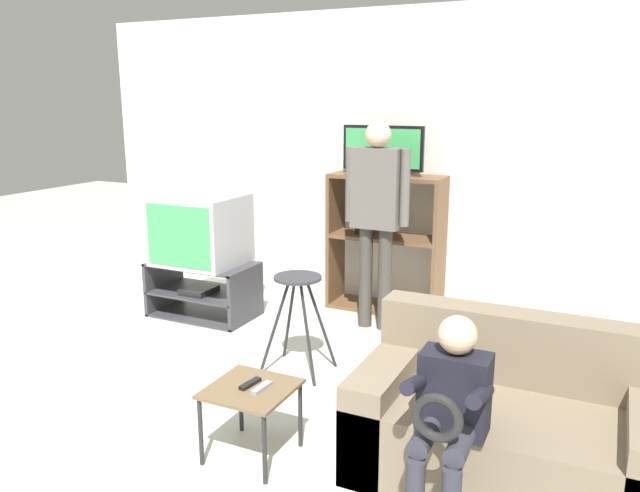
# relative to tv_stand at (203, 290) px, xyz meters

# --- Properties ---
(wall_back) EXTENTS (6.40, 0.06, 2.60)m
(wall_back) POSITION_rel_tv_stand_xyz_m (1.46, 1.07, 1.07)
(wall_back) COLOR silver
(wall_back) RESTS_ON ground_plane
(tv_stand) EXTENTS (0.89, 0.52, 0.47)m
(tv_stand) POSITION_rel_tv_stand_xyz_m (0.00, 0.00, 0.00)
(tv_stand) COLOR #38383D
(tv_stand) RESTS_ON ground_plane
(television_main) EXTENTS (0.70, 0.61, 0.58)m
(television_main) POSITION_rel_tv_stand_xyz_m (-0.01, 0.01, 0.53)
(television_main) COLOR #B2B2B7
(television_main) RESTS_ON tv_stand
(media_shelf) EXTENTS (0.99, 0.37, 1.21)m
(media_shelf) POSITION_rel_tv_stand_xyz_m (1.36, 0.82, 0.38)
(media_shelf) COLOR brown
(media_shelf) RESTS_ON ground_plane
(television_flat) EXTENTS (0.71, 0.20, 0.42)m
(television_flat) POSITION_rel_tv_stand_xyz_m (1.33, 0.79, 1.17)
(television_flat) COLOR black
(television_flat) RESTS_ON media_shelf
(folding_stool) EXTENTS (0.44, 0.36, 0.69)m
(folding_stool) POSITION_rel_tv_stand_xyz_m (1.26, -0.65, 0.31)
(folding_stool) COLOR black
(folding_stool) RESTS_ON ground_plane
(snack_table) EXTENTS (0.43, 0.43, 0.39)m
(snack_table) POSITION_rel_tv_stand_xyz_m (1.53, -1.69, 0.11)
(snack_table) COLOR brown
(snack_table) RESTS_ON ground_plane
(remote_control_black) EXTENTS (0.06, 0.15, 0.02)m
(remote_control_black) POSITION_rel_tv_stand_xyz_m (1.52, -1.68, 0.17)
(remote_control_black) COLOR black
(remote_control_black) RESTS_ON snack_table
(remote_control_white) EXTENTS (0.05, 0.15, 0.02)m
(remote_control_white) POSITION_rel_tv_stand_xyz_m (1.60, -1.69, 0.17)
(remote_control_white) COLOR gray
(remote_control_white) RESTS_ON snack_table
(couch) EXTENTS (1.46, 0.80, 0.78)m
(couch) POSITION_rel_tv_stand_xyz_m (2.77, -1.31, 0.04)
(couch) COLOR #756651
(couch) RESTS_ON ground_plane
(person_standing_adult) EXTENTS (0.53, 0.20, 1.67)m
(person_standing_adult) POSITION_rel_tv_stand_xyz_m (1.44, 0.37, 0.79)
(person_standing_adult) COLOR #3D3833
(person_standing_adult) RESTS_ON ground_plane
(person_seated_child) EXTENTS (0.33, 0.43, 0.94)m
(person_seated_child) POSITION_rel_tv_stand_xyz_m (2.58, -1.77, 0.33)
(person_seated_child) COLOR #2D2D38
(person_seated_child) RESTS_ON ground_plane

